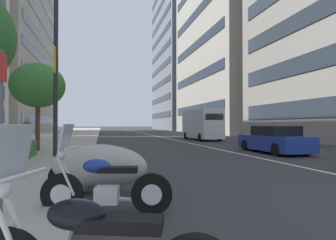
% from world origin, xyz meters
% --- Properties ---
extents(sidewalk_right_plaza, '(160.00, 9.07, 0.15)m').
position_xyz_m(sidewalk_right_plaza, '(30.00, 11.70, 0.07)').
color(sidewalk_right_plaza, '#A39E93').
rests_on(sidewalk_right_plaza, ground).
extents(lane_centre_stripe, '(110.00, 0.16, 0.01)m').
position_xyz_m(lane_centre_stripe, '(35.00, 0.00, 0.00)').
color(lane_centre_stripe, silver).
rests_on(lane_centre_stripe, ground).
extents(motorcycle_nearest_camera, '(0.73, 2.13, 1.50)m').
position_xyz_m(motorcycle_nearest_camera, '(2.57, 6.73, 0.45)').
color(motorcycle_nearest_camera, black).
rests_on(motorcycle_nearest_camera, ground).
extents(motorcycle_second_in_row, '(1.60, 2.33, 1.06)m').
position_xyz_m(motorcycle_second_in_row, '(4.11, 6.87, 0.57)').
color(motorcycle_second_in_row, '#9E9E99').
rests_on(motorcycle_second_in_row, ground).
extents(car_mid_block_traffic, '(4.54, 1.91, 1.41)m').
position_xyz_m(car_mid_block_traffic, '(10.75, -2.01, 0.66)').
color(car_mid_block_traffic, navy).
rests_on(car_mid_block_traffic, ground).
extents(delivery_van_ahead, '(6.09, 2.12, 2.88)m').
position_xyz_m(delivery_van_ahead, '(23.02, -2.54, 1.53)').
color(delivery_van_ahead, silver).
rests_on(delivery_van_ahead, ground).
extents(parking_sign_by_curb, '(0.32, 0.06, 2.42)m').
position_xyz_m(parking_sign_by_curb, '(2.32, 8.20, 1.61)').
color(parking_sign_by_curb, '#47494C').
rests_on(parking_sign_by_curb, sidewalk_right_plaza).
extents(street_lamp_with_banners, '(1.26, 2.31, 8.36)m').
position_xyz_m(street_lamp_with_banners, '(10.33, 8.37, 5.08)').
color(street_lamp_with_banners, '#232326').
rests_on(street_lamp_with_banners, sidewalk_right_plaza).
extents(clipped_hedge_bed, '(4.60, 1.10, 0.65)m').
position_xyz_m(clipped_hedge_bed, '(8.72, 10.09, 0.47)').
color(clipped_hedge_bed, '#337033').
rests_on(clipped_hedge_bed, sidewalk_right_plaza).
extents(street_tree_mid_sidewalk, '(2.68, 2.68, 4.48)m').
position_xyz_m(street_tree_mid_sidewalk, '(13.22, 9.97, 3.47)').
color(street_tree_mid_sidewalk, '#473323').
rests_on(street_tree_mid_sidewalk, sidewalk_right_plaza).
extents(pedestrian_on_plaza, '(0.44, 0.32, 1.69)m').
position_xyz_m(pedestrian_on_plaza, '(13.89, 10.62, 1.00)').
color(pedestrian_on_plaza, '#2D2D33').
rests_on(pedestrian_on_plaza, sidewalk_right_plaza).
extents(office_tower_far_left_down_avenue, '(27.43, 14.30, 50.74)m').
position_xyz_m(office_tower_far_left_down_avenue, '(74.10, -16.26, 25.37)').
color(office_tower_far_left_down_avenue, slate).
rests_on(office_tower_far_left_down_avenue, ground).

